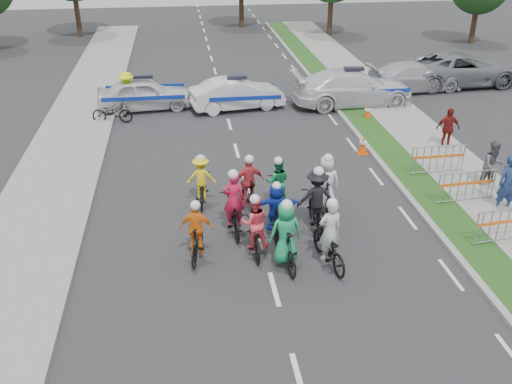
{
  "coord_description": "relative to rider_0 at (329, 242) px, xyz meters",
  "views": [
    {
      "loc": [
        -1.99,
        -11.34,
        8.48
      ],
      "look_at": [
        -0.02,
        3.2,
        1.1
      ],
      "focal_mm": 40.0,
      "sensor_mm": 36.0,
      "label": 1
    }
  ],
  "objects": [
    {
      "name": "sidewalk_right",
      "position": [
        6.02,
        4.08,
        -0.59
      ],
      "size": [
        2.4,
        60.0,
        0.13
      ],
      "primitive_type": "cube",
      "color": "gray",
      "rests_on": "ground"
    },
    {
      "name": "rider_0",
      "position": [
        0.0,
        0.0,
        0.0
      ],
      "size": [
        1.01,
        2.04,
        1.99
      ],
      "rotation": [
        0.0,
        0.0,
        3.32
      ],
      "color": "black",
      "rests_on": "ground"
    },
    {
      "name": "police_car_2",
      "position": [
        4.43,
        13.0,
        0.17
      ],
      "size": [
        5.8,
        2.56,
        1.66
      ],
      "primitive_type": "imported",
      "rotation": [
        0.0,
        0.0,
        1.61
      ],
      "color": "silver",
      "rests_on": "ground"
    },
    {
      "name": "sidewalk_left",
      "position": [
        -8.08,
        4.08,
        -0.59
      ],
      "size": [
        3.0,
        60.0,
        0.13
      ],
      "primitive_type": "cube",
      "color": "gray",
      "rests_on": "ground"
    },
    {
      "name": "rider_3",
      "position": [
        -3.39,
        0.74,
        0.03
      ],
      "size": [
        0.95,
        1.75,
        1.77
      ],
      "rotation": [
        0.0,
        0.0,
        2.94
      ],
      "color": "black",
      "rests_on": "ground"
    },
    {
      "name": "ground",
      "position": [
        -1.58,
        -0.92,
        -0.65
      ],
      "size": [
        90.0,
        90.0,
        0.0
      ],
      "primitive_type": "plane",
      "color": "#28282B",
      "rests_on": "ground"
    },
    {
      "name": "barrier_1",
      "position": [
        5.12,
        2.74,
        -0.09
      ],
      "size": [
        2.03,
        0.65,
        1.12
      ],
      "primitive_type": null,
      "rotation": [
        0.0,
        0.0,
        0.07
      ],
      "color": "#A5A8AD",
      "rests_on": "ground"
    },
    {
      "name": "rider_5",
      "position": [
        -1.12,
        1.71,
        0.07
      ],
      "size": [
        1.38,
        1.65,
        1.69
      ],
      "rotation": [
        0.0,
        0.0,
        3.05
      ],
      "color": "black",
      "rests_on": "ground"
    },
    {
      "name": "barrier_2",
      "position": [
        5.12,
        4.9,
        -0.09
      ],
      "size": [
        2.01,
        0.55,
        1.12
      ],
      "primitive_type": null,
      "rotation": [
        0.0,
        0.0,
        0.03
      ],
      "color": "#A5A8AD",
      "rests_on": "ground"
    },
    {
      "name": "rider_8",
      "position": [
        -0.81,
        3.22,
        0.01
      ],
      "size": [
        0.91,
        1.83,
        1.79
      ],
      "rotation": [
        0.0,
        0.0,
        2.97
      ],
      "color": "black",
      "rests_on": "ground"
    },
    {
      "name": "curb_right",
      "position": [
        3.52,
        4.08,
        -0.59
      ],
      "size": [
        0.2,
        60.0,
        0.12
      ],
      "primitive_type": "cube",
      "color": "gray",
      "rests_on": "ground"
    },
    {
      "name": "barrier_0",
      "position": [
        5.12,
        0.31,
        -0.09
      ],
      "size": [
        2.05,
        0.73,
        1.12
      ],
      "primitive_type": null,
      "rotation": [
        0.0,
        0.0,
        0.12
      ],
      "color": "#A5A8AD",
      "rests_on": "ground"
    },
    {
      "name": "police_car_0",
      "position": [
        -5.26,
        13.68,
        0.08
      ],
      "size": [
        4.45,
        2.15,
        1.47
      ],
      "primitive_type": "imported",
      "rotation": [
        0.0,
        0.0,
        1.67
      ],
      "color": "silver",
      "rests_on": "ground"
    },
    {
      "name": "rider_1",
      "position": [
        -1.14,
        0.08,
        0.11
      ],
      "size": [
        0.89,
        1.94,
        1.99
      ],
      "rotation": [
        0.0,
        0.0,
        3.26
      ],
      "color": "black",
      "rests_on": "ground"
    },
    {
      "name": "marshal_hiviz",
      "position": [
        -5.98,
        13.47,
        0.26
      ],
      "size": [
        1.31,
        0.95,
        1.83
      ],
      "primitive_type": "imported",
      "rotation": [
        0.0,
        0.0,
        2.89
      ],
      "color": "#E1FE0D",
      "rests_on": "ground"
    },
    {
      "name": "rider_9",
      "position": [
        -1.69,
        3.27,
        0.07
      ],
      "size": [
        1.0,
        1.85,
        1.88
      ],
      "rotation": [
        0.0,
        0.0,
        3.34
      ],
      "color": "black",
      "rests_on": "ground"
    },
    {
      "name": "parked_bike",
      "position": [
        -6.6,
        12.01,
        -0.19
      ],
      "size": [
        1.83,
        0.86,
        0.92
      ],
      "primitive_type": "imported",
      "rotation": [
        0.0,
        0.0,
        1.42
      ],
      "color": "black",
      "rests_on": "ground"
    },
    {
      "name": "police_car_1",
      "position": [
        -1.02,
        13.14,
        0.06
      ],
      "size": [
        4.5,
        2.18,
        1.42
      ],
      "primitive_type": "imported",
      "rotation": [
        0.0,
        0.0,
        1.73
      ],
      "color": "silver",
      "rests_on": "ground"
    },
    {
      "name": "rider_2",
      "position": [
        -1.84,
        0.82,
        0.02
      ],
      "size": [
        0.75,
        1.77,
        1.8
      ],
      "rotation": [
        0.0,
        0.0,
        3.15
      ],
      "color": "black",
      "rests_on": "ground"
    },
    {
      "name": "cone_0",
      "position": [
        3.16,
        7.15,
        -0.31
      ],
      "size": [
        0.4,
        0.4,
        0.7
      ],
      "color": "#F24C0C",
      "rests_on": "ground"
    },
    {
      "name": "spectator_0",
      "position": [
        6.14,
        2.13,
        0.27
      ],
      "size": [
        0.72,
        0.52,
        1.86
      ],
      "primitive_type": "imported",
      "rotation": [
        0.0,
        0.0,
        -0.11
      ],
      "color": "navy",
      "rests_on": "ground"
    },
    {
      "name": "civilian_suv",
      "position": [
        11.01,
        15.53,
        0.19
      ],
      "size": [
        6.23,
        3.12,
        1.69
      ],
      "primitive_type": "imported",
      "rotation": [
        0.0,
        0.0,
        1.62
      ],
      "color": "gray",
      "rests_on": "ground"
    },
    {
      "name": "rider_6",
      "position": [
        -2.28,
        2.05,
        0.0
      ],
      "size": [
        0.74,
        1.97,
        1.99
      ],
      "rotation": [
        0.0,
        0.0,
        3.17
      ],
      "color": "black",
      "rests_on": "ground"
    },
    {
      "name": "grass_strip",
      "position": [
        4.22,
        4.08,
        -0.6
      ],
      "size": [
        1.2,
        60.0,
        0.11
      ],
      "primitive_type": "cube",
      "color": "#1D4E19",
      "rests_on": "ground"
    },
    {
      "name": "spectator_1",
      "position": [
        6.45,
        3.63,
        0.2
      ],
      "size": [
        0.87,
        0.7,
        1.71
      ],
      "primitive_type": "imported",
      "rotation": [
        0.0,
        0.0,
        0.07
      ],
      "color": "#525156",
      "rests_on": "ground"
    },
    {
      "name": "rider_4",
      "position": [
        0.09,
        1.83,
        0.12
      ],
      "size": [
        1.14,
        2.01,
        2.02
      ],
      "rotation": [
        0.0,
        0.0,
        3.11
      ],
      "color": "black",
      "rests_on": "ground"
    },
    {
      "name": "spectator_2",
      "position": [
        6.51,
        7.22,
        0.17
      ],
      "size": [
        0.97,
        0.42,
        1.64
      ],
      "primitive_type": "imported",
      "rotation": [
        0.0,
        0.0,
        0.02
      ],
      "color": "maroon",
      "rests_on": "ground"
    },
    {
      "name": "civilian_sedan",
      "position": [
        8.26,
        14.87,
        0.06
      ],
      "size": [
        5.1,
        2.53,
        1.43
      ],
      "primitive_type": "imported",
      "rotation": [
        0.0,
        0.0,
        1.68
      ],
      "color": "silver",
      "rests_on": "ground"
    },
    {
      "name": "rider_7",
      "position": [
        0.61,
        2.83,
        0.1
      ],
      "size": [
        0.84,
        1.88,
        1.96
      ],
      "rotation": [
        0.0,
        0.0,
        3.11
      ],
      "color": "black",
      "rests_on": "ground"
    },
    {
      "name": "cone_1",
      "position": [
        4.54,
        10.88,
        -0.31
      ],
      "size": [
        0.4,
        0.4,
        0.7
      ],
      "color": "#F24C0C",
      "rests_on": "ground"
    },
    {
      "name": "rider_10",
      "position": [
        -3.11,
        3.91,
        0.01
      ],
      "size": [
        0.98,
        1.7,
        1.7
      ],
      "rotation": [
        0.0,
        0.0,
        3.06
      ],
      "color": "black",
      "rests_on": "ground"
    }
  ]
}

